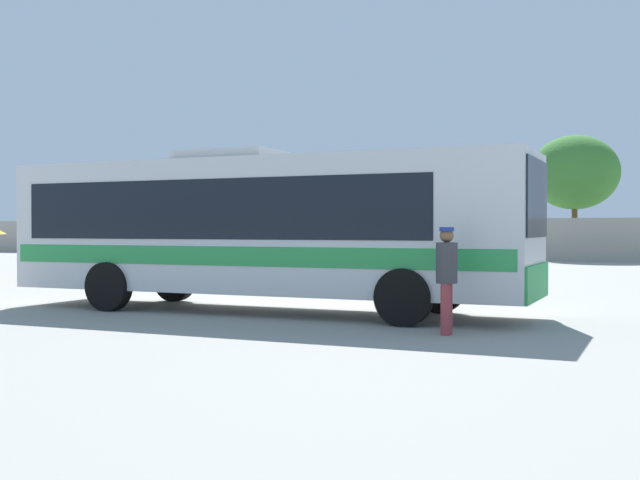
{
  "coord_description": "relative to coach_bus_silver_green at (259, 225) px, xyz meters",
  "views": [
    {
      "loc": [
        8.94,
        -15.18,
        1.74
      ],
      "look_at": [
        1.95,
        0.1,
        1.5
      ],
      "focal_mm": 44.19,
      "sensor_mm": 36.0,
      "label": 1
    }
  ],
  "objects": [
    {
      "name": "ground_plane",
      "position": [
        -0.85,
        10.63,
        -1.83
      ],
      "size": [
        300.0,
        300.0,
        0.0
      ],
      "primitive_type": "plane",
      "color": "gray"
    },
    {
      "name": "perimeter_wall",
      "position": [
        -0.85,
        29.85,
        -0.66
      ],
      "size": [
        80.0,
        0.3,
        2.34
      ],
      "primitive_type": "cube",
      "color": "#9E998C",
      "rests_on": "ground_plane"
    },
    {
      "name": "coach_bus_silver_green",
      "position": [
        0.0,
        0.0,
        0.0
      ],
      "size": [
        11.27,
        2.85,
        3.41
      ],
      "color": "silver",
      "rests_on": "ground_plane"
    },
    {
      "name": "attendant_by_bus_door",
      "position": [
        4.61,
        -1.94,
        -0.82
      ],
      "size": [
        0.36,
        0.36,
        1.77
      ],
      "color": "#99383D",
      "rests_on": "ground_plane"
    },
    {
      "name": "parked_car_leftmost_red",
      "position": [
        -13.38,
        26.24,
        -1.02
      ],
      "size": [
        4.49,
        2.29,
        1.52
      ],
      "color": "red",
      "rests_on": "ground_plane"
    },
    {
      "name": "parked_car_second_maroon",
      "position": [
        -7.08,
        27.02,
        -1.06
      ],
      "size": [
        4.2,
        2.09,
        1.43
      ],
      "color": "maroon",
      "rests_on": "ground_plane"
    },
    {
      "name": "roadside_tree_left",
      "position": [
        -19.79,
        32.57,
        2.81
      ],
      "size": [
        4.31,
        4.31,
        6.48
      ],
      "color": "brown",
      "rests_on": "ground_plane"
    },
    {
      "name": "roadside_tree_midleft",
      "position": [
        -10.75,
        34.28,
        3.01
      ],
      "size": [
        4.04,
        4.04,
        6.57
      ],
      "color": "brown",
      "rests_on": "ground_plane"
    },
    {
      "name": "roadside_tree_midright",
      "position": [
        2.63,
        32.23,
        3.13
      ],
      "size": [
        4.97,
        4.97,
        7.08
      ],
      "color": "brown",
      "rests_on": "ground_plane"
    }
  ]
}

